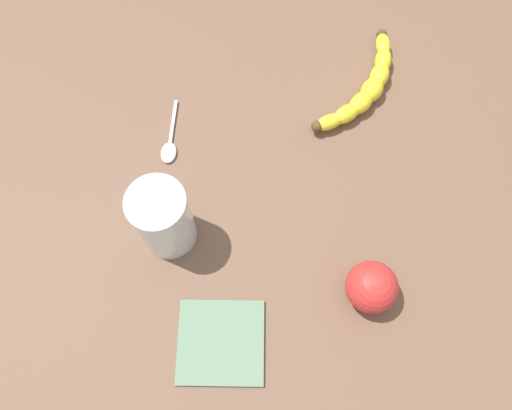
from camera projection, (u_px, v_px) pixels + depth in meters
The scene contains 6 objects.
wooden_tabletop at pixel (281, 191), 75.68cm from camera, with size 120.00×120.00×3.00cm, color brown.
banana at pixel (366, 87), 79.03cm from camera, with size 17.50×16.50×3.33cm.
smoothie_glass at pixel (164, 220), 66.35cm from camera, with size 7.71×7.71×12.18cm.
apple_fruit at pixel (372, 287), 65.13cm from camera, with size 6.94×6.94×6.94cm, color red.
teaspoon at pixel (169, 149), 76.28cm from camera, with size 4.70×11.13×0.80cm.
folded_napkin at pixel (221, 342), 65.57cm from camera, with size 11.38×10.99×0.60cm, color slate.
Camera 1 is at (10.84, 28.57, 70.88)cm, focal length 34.92 mm.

